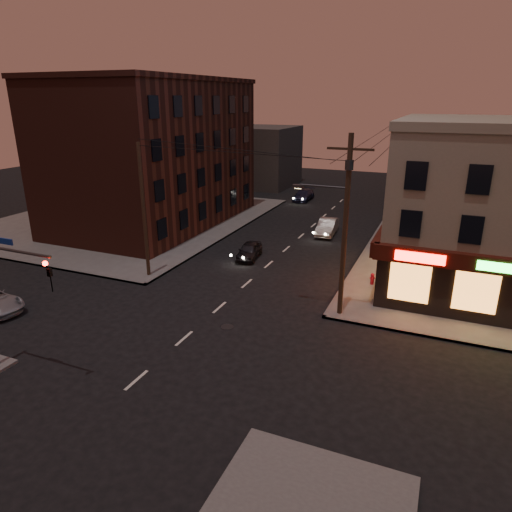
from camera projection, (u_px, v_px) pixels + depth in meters
The scene contains 13 objects.
ground at pixel (184, 339), 23.64m from camera, with size 120.00×120.00×0.00m, color black.
sidewalk_nw at pixel (130, 218), 46.75m from camera, with size 24.00×28.00×0.15m, color #514F4C.
brick_apartment at pixel (154, 155), 43.29m from camera, with size 12.00×20.00×13.00m, color #431D15.
bg_building_ne_a at pixel (473, 177), 50.36m from camera, with size 10.00×12.00×7.00m, color #3F3D3A.
bg_building_nw at pixel (261, 156), 63.60m from camera, with size 9.00×10.00×8.00m, color #3F3D3A.
bg_building_ne_b at pixel (454, 164), 63.43m from camera, with size 8.00×8.00×6.00m, color #3F3D3A.
utility_pole_main at pixel (344, 218), 24.31m from camera, with size 4.20×0.44×10.00m.
utility_pole_far at pixel (400, 170), 47.41m from camera, with size 0.26×0.26×9.00m, color #382619.
utility_pole_west at pixel (144, 212), 30.25m from camera, with size 0.24×0.24×9.00m, color #382619.
sedan_near at pixel (249, 251), 35.22m from camera, with size 1.45×3.60×1.23m, color black.
sedan_mid at pixel (327, 227), 41.31m from camera, with size 1.50×4.30×1.42m, color gray.
sedan_far at pixel (304, 195), 54.94m from camera, with size 1.78×4.39×1.27m, color #181A31.
fire_hydrant at pixel (372, 278), 29.97m from camera, with size 0.36×0.36×0.78m.
Camera 1 is at (11.59, -17.78, 11.85)m, focal length 32.00 mm.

